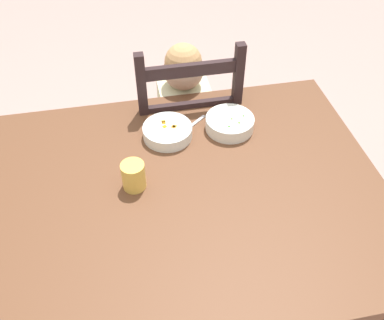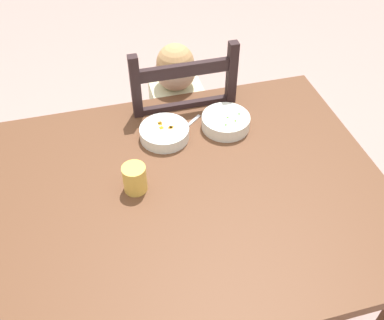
{
  "view_description": "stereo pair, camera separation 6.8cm",
  "coord_description": "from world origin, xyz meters",
  "px_view_note": "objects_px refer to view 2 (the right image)",
  "views": [
    {
      "loc": [
        -0.14,
        -0.95,
        1.84
      ],
      "look_at": [
        0.06,
        0.08,
        0.81
      ],
      "focal_mm": 40.94,
      "sensor_mm": 36.0,
      "label": 1
    },
    {
      "loc": [
        -0.21,
        -0.94,
        1.84
      ],
      "look_at": [
        0.06,
        0.08,
        0.81
      ],
      "focal_mm": 40.94,
      "sensor_mm": 36.0,
      "label": 2
    }
  ],
  "objects_px": {
    "spoon": "(185,128)",
    "bowl_of_peas": "(226,122)",
    "child_figure": "(178,114)",
    "drinking_cup": "(135,178)",
    "dining_table": "(180,209)",
    "bowl_of_carrots": "(164,133)",
    "dining_chair": "(179,139)"
  },
  "relations": [
    {
      "from": "spoon",
      "to": "bowl_of_peas",
      "type": "bearing_deg",
      "value": -11.65
    },
    {
      "from": "child_figure",
      "to": "drinking_cup",
      "type": "distance_m",
      "value": 0.61
    },
    {
      "from": "dining_table",
      "to": "spoon",
      "type": "height_order",
      "value": "spoon"
    },
    {
      "from": "bowl_of_carrots",
      "to": "spoon",
      "type": "xyz_separation_m",
      "value": [
        0.09,
        0.03,
        -0.02
      ]
    },
    {
      "from": "dining_chair",
      "to": "drinking_cup",
      "type": "height_order",
      "value": "dining_chair"
    },
    {
      "from": "bowl_of_peas",
      "to": "spoon",
      "type": "bearing_deg",
      "value": 168.35
    },
    {
      "from": "child_figure",
      "to": "bowl_of_carrots",
      "type": "bearing_deg",
      "value": -112.11
    },
    {
      "from": "dining_table",
      "to": "bowl_of_carrots",
      "type": "bearing_deg",
      "value": 87.99
    },
    {
      "from": "child_figure",
      "to": "drinking_cup",
      "type": "bearing_deg",
      "value": -117.08
    },
    {
      "from": "child_figure",
      "to": "bowl_of_peas",
      "type": "height_order",
      "value": "child_figure"
    },
    {
      "from": "dining_table",
      "to": "spoon",
      "type": "distance_m",
      "value": 0.34
    },
    {
      "from": "bowl_of_peas",
      "to": "bowl_of_carrots",
      "type": "xyz_separation_m",
      "value": [
        -0.24,
        0.0,
        -0.0
      ]
    },
    {
      "from": "bowl_of_peas",
      "to": "bowl_of_carrots",
      "type": "bearing_deg",
      "value": 179.97
    },
    {
      "from": "bowl_of_carrots",
      "to": "spoon",
      "type": "distance_m",
      "value": 0.09
    },
    {
      "from": "dining_chair",
      "to": "child_figure",
      "type": "bearing_deg",
      "value": -91.58
    },
    {
      "from": "dining_chair",
      "to": "spoon",
      "type": "height_order",
      "value": "dining_chair"
    },
    {
      "from": "spoon",
      "to": "drinking_cup",
      "type": "height_order",
      "value": "drinking_cup"
    },
    {
      "from": "dining_table",
      "to": "child_figure",
      "type": "height_order",
      "value": "child_figure"
    },
    {
      "from": "bowl_of_carrots",
      "to": "dining_table",
      "type": "bearing_deg",
      "value": -92.01
    },
    {
      "from": "dining_table",
      "to": "dining_chair",
      "type": "bearing_deg",
      "value": 77.26
    },
    {
      "from": "bowl_of_carrots",
      "to": "spoon",
      "type": "bearing_deg",
      "value": 19.72
    },
    {
      "from": "dining_table",
      "to": "bowl_of_carrots",
      "type": "xyz_separation_m",
      "value": [
        0.01,
        0.27,
        0.12
      ]
    },
    {
      "from": "child_figure",
      "to": "bowl_of_peas",
      "type": "distance_m",
      "value": 0.35
    },
    {
      "from": "child_figure",
      "to": "bowl_of_carrots",
      "type": "distance_m",
      "value": 0.35
    },
    {
      "from": "child_figure",
      "to": "drinking_cup",
      "type": "relative_size",
      "value": 9.7
    },
    {
      "from": "child_figure",
      "to": "bowl_of_peas",
      "type": "xyz_separation_m",
      "value": [
        0.12,
        -0.29,
        0.16
      ]
    },
    {
      "from": "drinking_cup",
      "to": "dining_table",
      "type": "bearing_deg",
      "value": -19.39
    },
    {
      "from": "dining_table",
      "to": "bowl_of_peas",
      "type": "xyz_separation_m",
      "value": [
        0.25,
        0.27,
        0.12
      ]
    },
    {
      "from": "bowl_of_peas",
      "to": "drinking_cup",
      "type": "height_order",
      "value": "drinking_cup"
    },
    {
      "from": "dining_table",
      "to": "dining_chair",
      "type": "relative_size",
      "value": 1.36
    },
    {
      "from": "dining_chair",
      "to": "bowl_of_carrots",
      "type": "xyz_separation_m",
      "value": [
        -0.12,
        -0.29,
        0.31
      ]
    },
    {
      "from": "child_figure",
      "to": "bowl_of_peas",
      "type": "bearing_deg",
      "value": -67.89
    }
  ]
}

